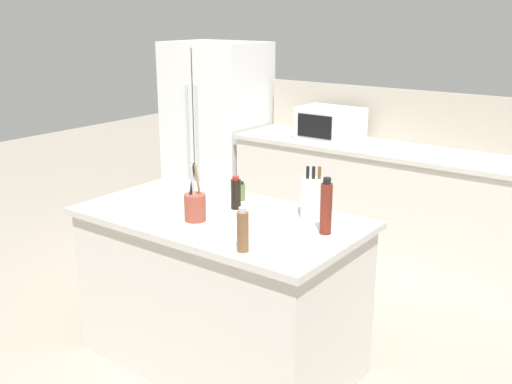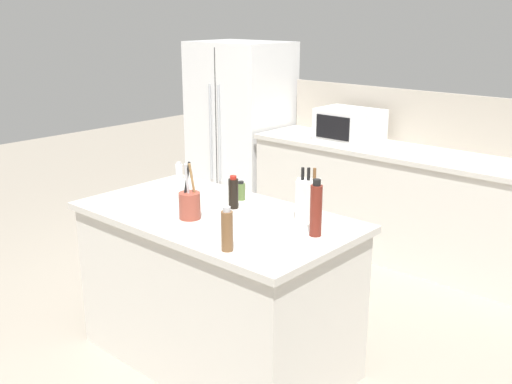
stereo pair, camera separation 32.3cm
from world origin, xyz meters
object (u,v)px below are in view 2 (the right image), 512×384
Objects in this scene: utensil_crock at (190,204)px; spice_jar_oregano at (241,191)px; pepper_grinder at (227,230)px; knife_block at (308,199)px; soy_sauce_bottle at (233,193)px; microwave at (350,125)px; salt_shaker at (179,171)px; refrigerator at (241,128)px; vinegar_bottle at (316,209)px.

utensil_crock reaches higher than spice_jar_oregano.
knife_block is at bearing 89.60° from pepper_grinder.
pepper_grinder reaches higher than soy_sauce_bottle.
spice_jar_oregano is (0.46, -1.91, -0.09)m from microwave.
salt_shaker is 0.54× the size of pepper_grinder.
refrigerator is 3.04m from utensil_crock.
knife_block is 0.51m from spice_jar_oregano.
spice_jar_oregano is at bearing 117.53° from soy_sauce_bottle.
salt_shaker is at bearing 169.11° from vinegar_bottle.
vinegar_bottle reaches higher than microwave.
refrigerator is 6.07× the size of knife_block.
microwave is 2.79× the size of soy_sauce_bottle.
refrigerator reaches higher than microwave.
microwave is 1.83× the size of vinegar_bottle.
spice_jar_oregano is at bearing 164.57° from vinegar_bottle.
soy_sauce_bottle is (0.08, -0.15, 0.04)m from spice_jar_oregano.
knife_block reaches higher than soy_sauce_bottle.
refrigerator is at bearing 122.12° from salt_shaker.
vinegar_bottle is at bearing -40.33° from refrigerator.
vinegar_bottle is (0.68, 0.25, 0.06)m from utensil_crock.
knife_block is at bearing -63.00° from microwave.
soy_sauce_bottle is (-0.43, -0.15, -0.02)m from knife_block.
vinegar_bottle reaches higher than spice_jar_oregano.
refrigerator is 3.06m from knife_block.
pepper_grinder is at bearing -113.94° from vinegar_bottle.
salt_shaker is at bearing 142.66° from utensil_crock.
refrigerator is 14.73× the size of salt_shaker.
utensil_crock reaches higher than knife_block.
salt_shaker is (1.19, -1.89, 0.12)m from refrigerator.
spice_jar_oregano is at bearing -46.92° from refrigerator.
refrigerator reaches higher than knife_block.
salt_shaker is at bearing -57.88° from refrigerator.
knife_block is 0.96× the size of vinegar_bottle.
microwave is 1.85m from salt_shaker.
pepper_grinder reaches higher than salt_shaker.
pepper_grinder is (1.15, -0.71, 0.05)m from salt_shaker.
knife_block is at bearing 18.52° from soy_sauce_bottle.
refrigerator reaches higher than pepper_grinder.
knife_block is (0.97, -1.91, -0.03)m from microwave.
knife_block is 1.48× the size of soy_sauce_bottle.
microwave is at bearing 110.81° from pepper_grinder.
vinegar_bottle is at bearing -4.26° from soy_sauce_bottle.
vinegar_bottle is at bearing -75.21° from knife_block.
salt_shaker is 1.35m from pepper_grinder.
spice_jar_oregano is 0.82m from pepper_grinder.
soy_sauce_bottle is at bearing 131.03° from pepper_grinder.
refrigerator reaches higher than vinegar_bottle.
refrigerator is 5.85× the size of vinegar_bottle.
pepper_grinder is at bearing -69.19° from microwave.
refrigerator is 7.93× the size of pepper_grinder.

